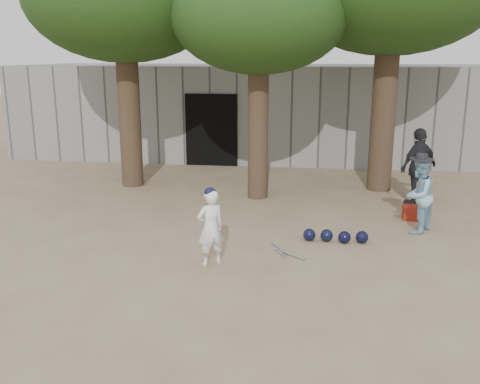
# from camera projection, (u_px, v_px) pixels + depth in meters

# --- Properties ---
(ground) EXTENTS (70.00, 70.00, 0.00)m
(ground) POSITION_uv_depth(u_px,v_px,m) (197.00, 260.00, 9.01)
(ground) COLOR #937C5E
(ground) RESTS_ON ground
(boy_player) EXTENTS (0.55, 0.51, 1.27)m
(boy_player) POSITION_uv_depth(u_px,v_px,m) (211.00, 228.00, 8.68)
(boy_player) COLOR white
(boy_player) RESTS_ON ground
(spectator_blue) EXTENTS (0.86, 0.91, 1.47)m
(spectator_blue) POSITION_uv_depth(u_px,v_px,m) (418.00, 195.00, 10.26)
(spectator_blue) COLOR #88B6D3
(spectator_blue) RESTS_ON ground
(spectator_dark) EXTENTS (1.09, 0.98, 1.77)m
(spectator_dark) POSITION_uv_depth(u_px,v_px,m) (418.00, 167.00, 12.08)
(spectator_dark) COLOR black
(spectator_dark) RESTS_ON ground
(red_bag) EXTENTS (0.43, 0.34, 0.30)m
(red_bag) POSITION_uv_depth(u_px,v_px,m) (413.00, 213.00, 11.17)
(red_bag) COLOR maroon
(red_bag) RESTS_ON ground
(back_building) EXTENTS (16.00, 5.24, 3.00)m
(back_building) POSITION_uv_depth(u_px,v_px,m) (259.00, 109.00, 18.55)
(back_building) COLOR gray
(back_building) RESTS_ON ground
(helmet_row) EXTENTS (1.19, 0.29, 0.23)m
(helmet_row) POSITION_uv_depth(u_px,v_px,m) (336.00, 236.00, 9.84)
(helmet_row) COLOR black
(helmet_row) RESTS_ON ground
(bat_pile) EXTENTS (0.64, 0.71, 0.06)m
(bat_pile) POSITION_uv_depth(u_px,v_px,m) (284.00, 252.00, 9.30)
(bat_pile) COLOR #B4B4BB
(bat_pile) RESTS_ON ground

